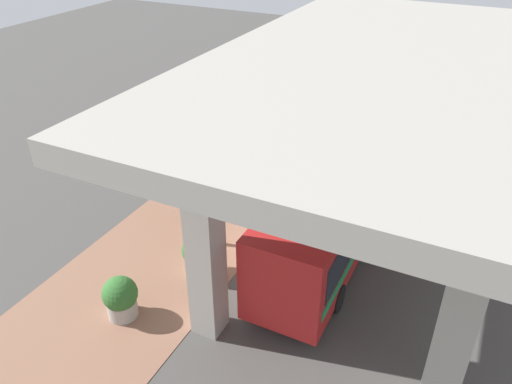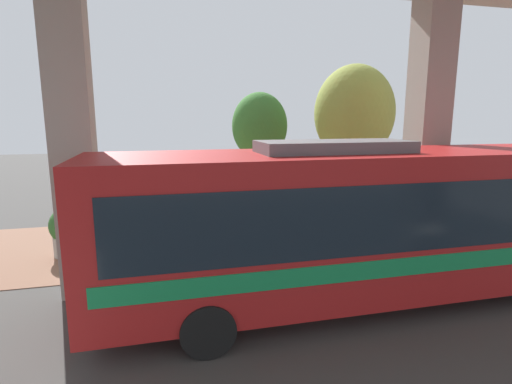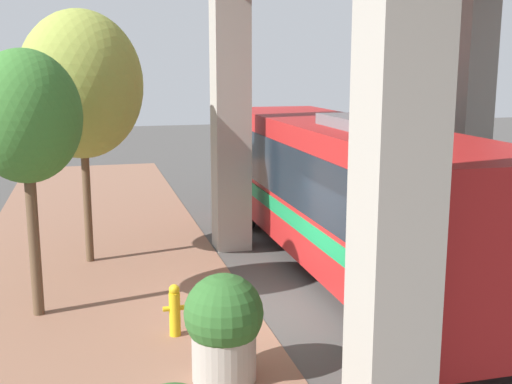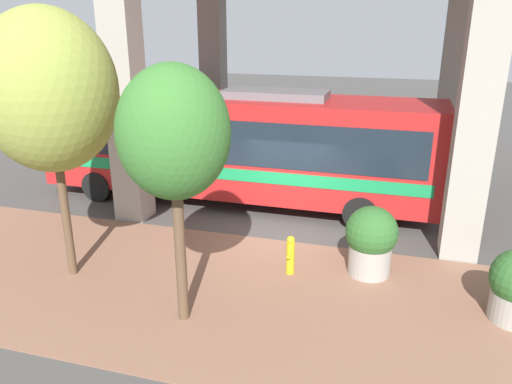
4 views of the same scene
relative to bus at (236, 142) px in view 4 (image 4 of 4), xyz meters
The scene contains 7 objects.
ground_plane 3.93m from the bus, 142.20° to the right, with size 80.00×80.00×0.00m, color #474442.
sidewalk_strip 6.35m from the bus, 159.95° to the right, with size 6.00×40.00×0.02m.
bus is the anchor object (origin of this frame).
fire_hydrant 5.41m from the bus, 147.66° to the right, with size 0.42×0.20×0.98m.
planter_middle 6.10m from the bus, 130.16° to the right, with size 1.22×1.22×1.70m.
street_tree_near 6.65m from the bus, 159.31° to the left, with size 2.89×2.89×6.07m.
street_tree_far 7.15m from the bus, behind, with size 2.06×2.06×5.09m.
Camera 4 is at (-12.15, -2.88, 5.82)m, focal length 35.00 mm.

